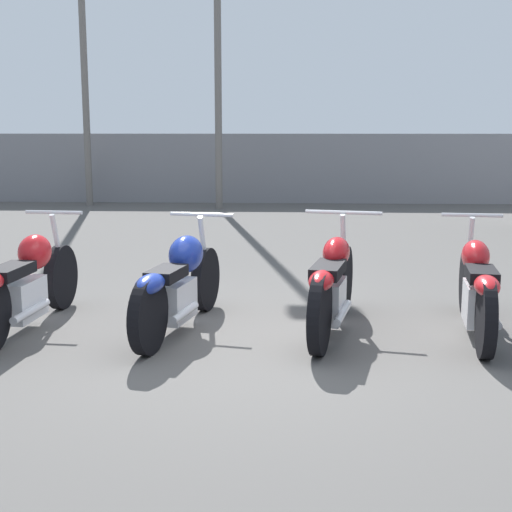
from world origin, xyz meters
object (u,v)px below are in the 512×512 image
object	(u,v)px
motorcycle_slot_2	(333,285)
motorcycle_slot_3	(477,288)
motorcycle_slot_1	(179,284)
motorcycle_slot_0	(26,284)

from	to	relation	value
motorcycle_slot_2	motorcycle_slot_3	distance (m)	1.28
motorcycle_slot_1	motorcycle_slot_3	size ratio (longest dim) A/B	1.01
motorcycle_slot_0	motorcycle_slot_3	distance (m)	4.06
motorcycle_slot_1	motorcycle_slot_3	xyz separation A→B (m)	(2.67, 0.01, -0.01)
motorcycle_slot_0	motorcycle_slot_2	distance (m)	2.78
motorcycle_slot_1	motorcycle_slot_3	world-z (taller)	motorcycle_slot_3
motorcycle_slot_3	motorcycle_slot_1	bearing A→B (deg)	-172.07
motorcycle_slot_0	motorcycle_slot_3	xyz separation A→B (m)	(4.06, 0.06, -0.01)
motorcycle_slot_0	motorcycle_slot_2	world-z (taller)	motorcycle_slot_2
motorcycle_slot_0	motorcycle_slot_1	world-z (taller)	motorcycle_slot_0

